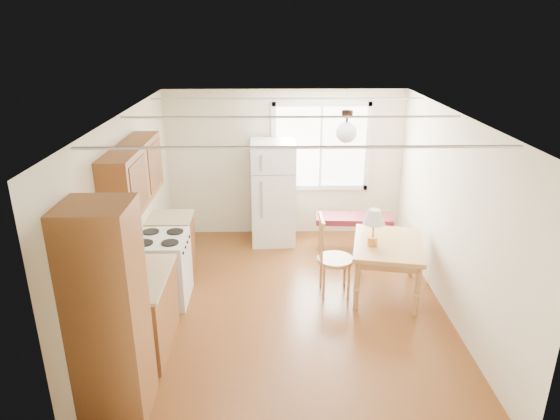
{
  "coord_description": "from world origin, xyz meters",
  "views": [
    {
      "loc": [
        -0.24,
        -5.72,
        3.49
      ],
      "look_at": [
        -0.12,
        0.52,
        1.15
      ],
      "focal_mm": 32.0,
      "sensor_mm": 36.0,
      "label": 1
    }
  ],
  "objects_px": {
    "bench": "(354,219)",
    "dining_table": "(388,250)",
    "chair": "(328,250)",
    "refrigerator": "(273,192)"
  },
  "relations": [
    {
      "from": "bench",
      "to": "dining_table",
      "type": "relative_size",
      "value": 0.93
    },
    {
      "from": "dining_table",
      "to": "chair",
      "type": "xyz_separation_m",
      "value": [
        -0.81,
        -0.01,
        0.0
      ]
    },
    {
      "from": "bench",
      "to": "chair",
      "type": "relative_size",
      "value": 1.12
    },
    {
      "from": "chair",
      "to": "refrigerator",
      "type": "bearing_deg",
      "value": 111.09
    },
    {
      "from": "refrigerator",
      "to": "chair",
      "type": "height_order",
      "value": "refrigerator"
    },
    {
      "from": "refrigerator",
      "to": "dining_table",
      "type": "xyz_separation_m",
      "value": [
        1.54,
        -1.78,
        -0.22
      ]
    },
    {
      "from": "bench",
      "to": "dining_table",
      "type": "bearing_deg",
      "value": -77.71
    },
    {
      "from": "refrigerator",
      "to": "dining_table",
      "type": "bearing_deg",
      "value": -51.56
    },
    {
      "from": "refrigerator",
      "to": "bench",
      "type": "xyz_separation_m",
      "value": [
        1.31,
        -0.33,
        -0.36
      ]
    },
    {
      "from": "chair",
      "to": "dining_table",
      "type": "bearing_deg",
      "value": -0.15
    }
  ]
}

